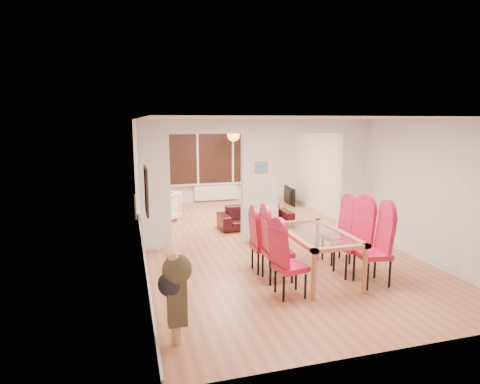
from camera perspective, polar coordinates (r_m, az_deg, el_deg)
name	(u,v)px	position (r m, az deg, el deg)	size (l,w,h in m)	color
floor	(259,239)	(8.84, 2.76, -6.75)	(5.00, 9.00, 0.01)	#C3744E
room_walls	(260,181)	(8.55, 2.83, 1.62)	(5.00, 9.00, 2.60)	silver
divider_wall	(260,181)	(8.55, 2.83, 1.62)	(5.00, 0.18, 2.60)	white
bay_window_blinds	(215,155)	(12.79, -3.54, 5.31)	(3.00, 0.08, 1.80)	black
radiator	(216,192)	(12.90, -3.44, -0.02)	(1.40, 0.08, 0.50)	white
pendant_light	(234,135)	(11.71, -0.92, 8.08)	(0.36, 0.36, 0.36)	orange
stair_newel	(171,283)	(5.23, -9.83, -12.58)	(0.40, 1.20, 1.10)	tan
wall_poster	(146,191)	(5.70, -13.20, 0.18)	(0.04, 0.52, 0.67)	gray
pillar_photo	(261,167)	(8.42, 3.06, 3.55)	(0.30, 0.03, 0.25)	#4C8CD8
dining_table	(316,255)	(6.76, 10.72, -8.80)	(0.93, 1.66, 0.78)	#BD6D45
dining_chair_la	(291,262)	(6.00, 7.20, -9.81)	(0.42, 0.42, 1.04)	red
dining_chair_lb	(278,247)	(6.52, 5.36, -7.80)	(0.45, 0.45, 1.12)	red
dining_chair_lc	(264,242)	(6.92, 3.50, -7.15)	(0.41, 0.41, 1.02)	red
dining_chair_ra	(373,248)	(6.66, 18.37, -7.63)	(0.47, 0.47, 1.17)	red
dining_chair_rb	(351,241)	(6.96, 15.56, -6.67)	(0.47, 0.47, 1.18)	red
dining_chair_rc	(337,233)	(7.52, 13.59, -5.68)	(0.44, 0.44, 1.10)	red
sofa	(255,217)	(9.76, 2.21, -3.53)	(1.79, 0.70, 0.52)	black
armchair	(158,207)	(10.43, -11.57, -2.11)	(0.84, 0.86, 0.79)	#F6E2D1
person	(163,191)	(10.51, -10.94, 0.19)	(0.38, 0.57, 1.57)	black
television	(287,196)	(12.49, 6.63, -0.53)	(0.12, 0.95, 0.55)	black
coffee_table	(249,209)	(11.27, 1.24, -2.45)	(0.98, 0.49, 0.23)	#371912
bottle	(257,201)	(11.19, 2.39, -1.24)	(0.07, 0.07, 0.28)	#143F19
bowl	(245,205)	(11.20, 0.78, -1.81)	(0.20, 0.20, 0.05)	#371912
shoes	(257,241)	(8.53, 2.38, -7.03)	(0.23, 0.25, 0.10)	black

